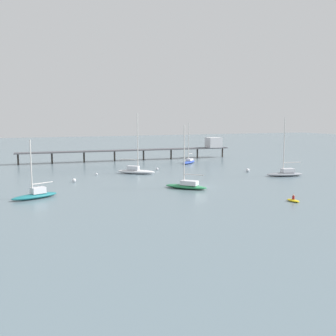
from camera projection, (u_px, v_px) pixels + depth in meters
ground_plane at (201, 186)px, 72.58m from camera, size 400.00×400.00×0.00m
pier at (168, 147)px, 119.52m from camera, size 64.61×7.26×6.47m
sailboat_teal at (35, 194)px, 61.82m from camera, size 7.83×4.82×9.50m
sailboat_blue at (189, 161)px, 108.90m from camera, size 6.83×6.55×11.43m
sailboat_white at (136, 170)px, 88.90m from camera, size 8.55×6.92×13.86m
sailboat_green at (187, 185)px, 70.35m from camera, size 7.24×7.59×11.57m
sailboat_gray at (285, 173)px, 85.33m from camera, size 8.74×4.13×12.93m
dinghy_yellow at (293, 200)px, 59.53m from camera, size 1.30×2.41×1.14m
mooring_buoy_outer at (74, 180)px, 77.34m from camera, size 0.77×0.77×0.77m
mooring_buoy_inner at (97, 174)px, 86.73m from camera, size 0.50×0.50×0.50m
mooring_buoy_mid at (157, 169)px, 95.05m from camera, size 0.59×0.59×0.59m
mooring_buoy_far at (248, 170)px, 91.64m from camera, size 0.87×0.87×0.87m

